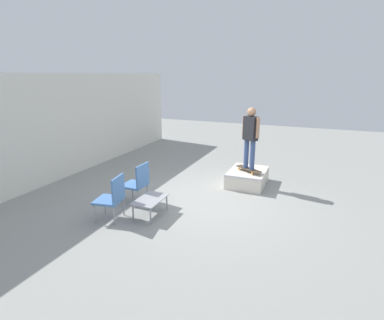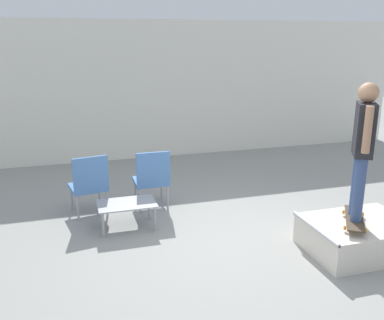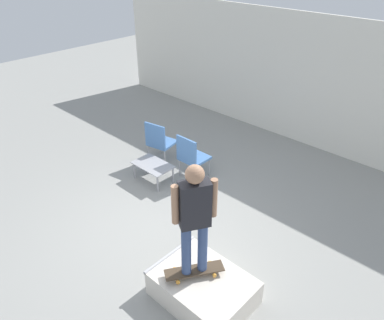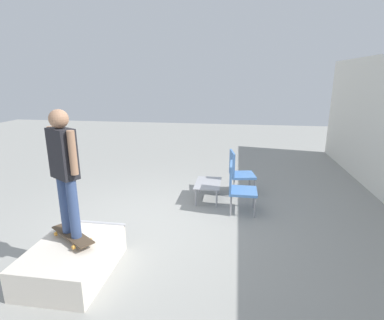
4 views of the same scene
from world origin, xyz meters
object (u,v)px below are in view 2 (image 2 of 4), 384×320
(skateboard_on_ramp, at_px, (354,218))
(patio_chair_right, at_px, (152,177))
(person_skater, at_px, (363,141))
(coffee_table, at_px, (127,206))
(skate_ramp_box, at_px, (358,236))
(patio_chair_left, at_px, (89,183))

(skateboard_on_ramp, xyz_separation_m, patio_chair_right, (-2.10, 2.18, 0.04))
(skateboard_on_ramp, xyz_separation_m, person_skater, (0.00, -0.00, 0.98))
(coffee_table, bearing_deg, skate_ramp_box, -29.16)
(skate_ramp_box, height_order, person_skater, person_skater)
(skate_ramp_box, height_order, patio_chair_left, patio_chair_left)
(skateboard_on_ramp, bearing_deg, person_skater, -146.46)
(skate_ramp_box, relative_size, skateboard_on_ramp, 1.69)
(person_skater, height_order, patio_chair_left, person_skater)
(skateboard_on_ramp, bearing_deg, skate_ramp_box, -37.35)
(coffee_table, bearing_deg, patio_chair_left, 127.27)
(skateboard_on_ramp, distance_m, patio_chair_right, 3.03)
(person_skater, bearing_deg, skate_ramp_box, -40.08)
(coffee_table, xyz_separation_m, patio_chair_right, (0.49, 0.62, 0.19))
(skateboard_on_ramp, relative_size, patio_chair_left, 0.81)
(person_skater, relative_size, patio_chair_right, 1.71)
(skate_ramp_box, height_order, coffee_table, skate_ramp_box)
(patio_chair_left, xyz_separation_m, patio_chair_right, (0.96, -0.00, 0.00))
(skateboard_on_ramp, height_order, person_skater, person_skater)
(skateboard_on_ramp, bearing_deg, patio_chair_right, 77.56)
(patio_chair_right, bearing_deg, skateboard_on_ramp, 133.98)
(skate_ramp_box, xyz_separation_m, skateboard_on_ramp, (-0.13, -0.04, 0.28))
(patio_chair_left, height_order, patio_chair_right, same)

